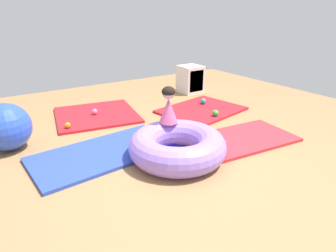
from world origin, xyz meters
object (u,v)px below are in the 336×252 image
object	(u,v)px
play_ball_green	(215,113)
play_ball_pink	(95,112)
play_ball_teal	(203,101)
inflatable_cushion	(177,146)
child_in_pink	(168,105)
storage_cube	(191,79)
play_ball_blue	(221,147)
play_ball_orange	(68,125)
exercise_ball_large	(6,127)

from	to	relation	value
play_ball_green	play_ball_pink	world-z (taller)	play_ball_green
play_ball_pink	play_ball_teal	size ratio (longest dim) A/B	0.95
inflatable_cushion	child_in_pink	size ratio (longest dim) A/B	2.49
play_ball_pink	storage_cube	world-z (taller)	storage_cube
inflatable_cushion	play_ball_blue	xyz separation A→B (m)	(0.51, -0.20, -0.08)
child_in_pink	play_ball_orange	world-z (taller)	child_in_pink
play_ball_orange	play_ball_blue	distance (m)	2.23
play_ball_green	play_ball_pink	bearing A→B (deg)	144.70
play_ball_pink	play_ball_green	bearing A→B (deg)	-35.30
play_ball_pink	storage_cube	xyz separation A→B (m)	(2.24, 0.35, 0.19)
child_in_pink	play_ball_pink	xyz separation A→B (m)	(-0.41, 1.58, -0.47)
play_ball_orange	exercise_ball_large	distance (m)	0.83
inflatable_cushion	storage_cube	world-z (taller)	storage_cube
inflatable_cushion	storage_cube	distance (m)	2.98
inflatable_cushion	child_in_pink	distance (m)	0.53
play_ball_blue	storage_cube	xyz separation A→B (m)	(1.41, 2.47, 0.19)
inflatable_cushion	play_ball_green	size ratio (longest dim) A/B	11.02
exercise_ball_large	inflatable_cushion	bearing A→B (deg)	-40.15
child_in_pink	play_ball_teal	size ratio (longest dim) A/B	4.56
inflatable_cushion	play_ball_pink	size ratio (longest dim) A/B	11.91
play_ball_orange	play_ball_teal	bearing A→B (deg)	-4.23
play_ball_orange	exercise_ball_large	bearing A→B (deg)	-165.28
play_ball_green	play_ball_blue	world-z (taller)	same
inflatable_cushion	play_ball_pink	world-z (taller)	inflatable_cushion
play_ball_orange	play_ball_blue	world-z (taller)	play_ball_blue
play_ball_orange	inflatable_cushion	bearing A→B (deg)	-61.74
child_in_pink	play_ball_green	size ratio (longest dim) A/B	4.43
exercise_ball_large	play_ball_teal	bearing A→B (deg)	0.49
play_ball_blue	play_ball_pink	bearing A→B (deg)	111.36
exercise_ball_large	play_ball_pink	bearing A→B (deg)	23.03
child_in_pink	play_ball_pink	bearing A→B (deg)	-158.20
play_ball_blue	play_ball_green	bearing A→B (deg)	51.53
child_in_pink	inflatable_cushion	bearing A→B (deg)	-9.04
play_ball_teal	exercise_ball_large	xyz separation A→B (m)	(-3.16, -0.03, 0.21)
play_ball_green	play_ball_orange	bearing A→B (deg)	159.79
play_ball_green	storage_cube	xyz separation A→B (m)	(0.63, 1.49, 0.19)
inflatable_cushion	storage_cube	size ratio (longest dim) A/B	2.03
exercise_ball_large	storage_cube	world-z (taller)	exercise_ball_large
play_ball_blue	storage_cube	distance (m)	2.85
play_ball_teal	storage_cube	world-z (taller)	storage_cube
play_ball_teal	child_in_pink	bearing A→B (deg)	-143.91
child_in_pink	exercise_ball_large	distance (m)	2.02
inflatable_cushion	play_ball_green	distance (m)	1.51
play_ball_green	play_ball_teal	distance (m)	0.66
child_in_pink	play_ball_teal	xyz separation A→B (m)	(1.44, 1.05, -0.47)
play_ball_pink	child_in_pink	bearing A→B (deg)	-75.35
play_ball_green	exercise_ball_large	bearing A→B (deg)	168.69
child_in_pink	storage_cube	world-z (taller)	child_in_pink
play_ball_teal	exercise_ball_large	size ratio (longest dim) A/B	0.17
play_ball_orange	play_ball_green	distance (m)	2.28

